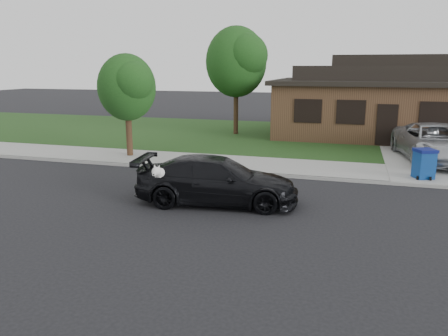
% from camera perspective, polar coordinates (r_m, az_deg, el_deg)
% --- Properties ---
extents(ground, '(120.00, 120.00, 0.00)m').
position_cam_1_polar(ground, '(13.47, 5.82, -4.76)').
color(ground, black).
rests_on(ground, ground).
extents(sidewalk, '(60.00, 3.00, 0.12)m').
position_cam_1_polar(sidewalk, '(18.23, 8.75, 0.07)').
color(sidewalk, gray).
rests_on(sidewalk, ground).
extents(curb, '(60.00, 0.12, 0.12)m').
position_cam_1_polar(curb, '(16.78, 8.05, -1.03)').
color(curb, gray).
rests_on(curb, ground).
extents(lawn, '(60.00, 13.00, 0.13)m').
position_cam_1_polar(lawn, '(26.04, 11.17, 3.87)').
color(lawn, '#193814').
rests_on(lawn, ground).
extents(driveway, '(4.50, 13.00, 0.14)m').
position_cam_1_polar(driveway, '(23.28, 25.30, 1.80)').
color(driveway, gray).
rests_on(driveway, ground).
extents(sedan, '(5.17, 2.64, 1.44)m').
position_cam_1_polar(sedan, '(13.37, -0.97, -1.62)').
color(sedan, black).
rests_on(sedan, ground).
extents(minivan, '(3.43, 6.02, 1.58)m').
position_cam_1_polar(minivan, '(20.94, 25.91, 3.01)').
color(minivan, '#ACAFB3').
rests_on(minivan, driveway).
extents(recycling_bin, '(0.86, 0.86, 1.10)m').
position_cam_1_polar(recycling_bin, '(17.46, 24.67, 0.51)').
color(recycling_bin, navy).
rests_on(recycling_bin, sidewalk).
extents(house, '(12.60, 8.60, 4.65)m').
position_cam_1_polar(house, '(27.74, 20.10, 8.19)').
color(house, '#422B1C').
rests_on(house, ground).
extents(tree_0, '(3.78, 3.60, 6.34)m').
position_cam_1_polar(tree_0, '(26.35, 1.89, 13.85)').
color(tree_0, '#332114').
rests_on(tree_0, ground).
extents(tree_2, '(2.73, 2.60, 4.59)m').
position_cam_1_polar(tree_2, '(20.22, -12.41, 10.37)').
color(tree_2, '#332114').
rests_on(tree_2, ground).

